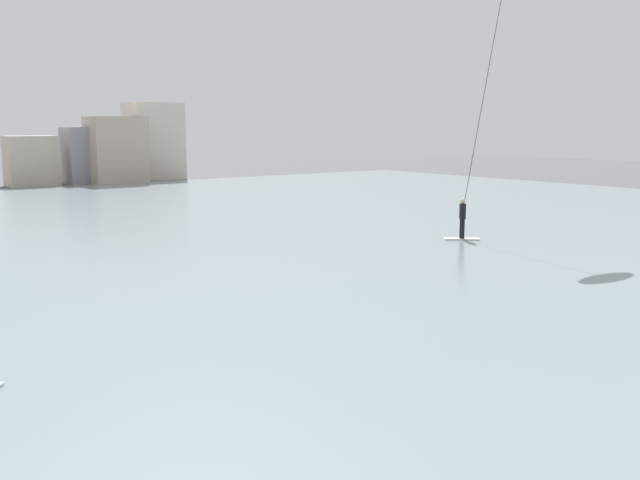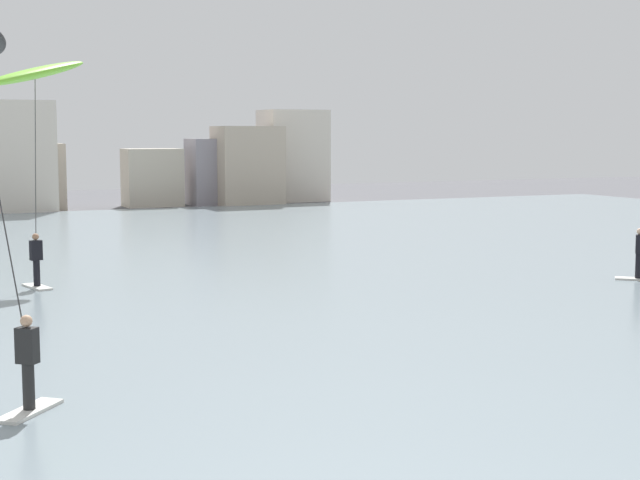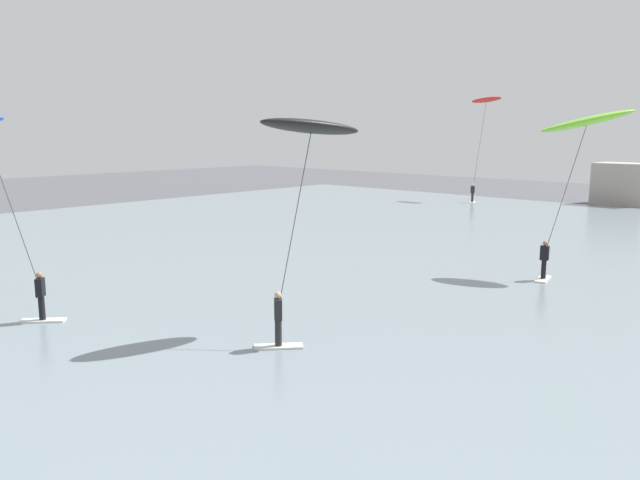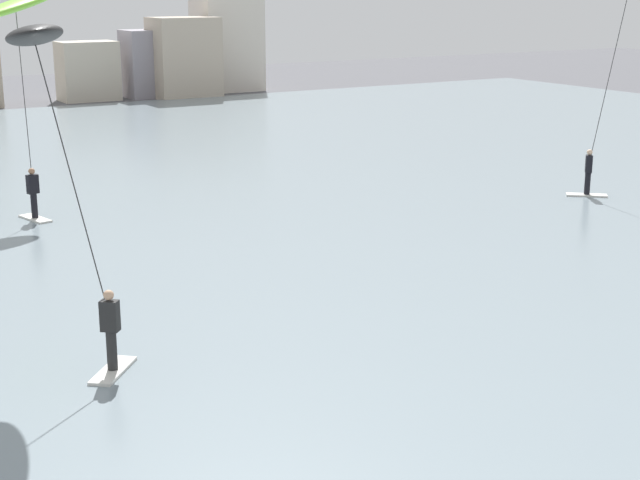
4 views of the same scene
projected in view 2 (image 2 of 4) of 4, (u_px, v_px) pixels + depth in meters
water_bay at (121, 271)px, 32.48m from camera, size 84.00×52.00×0.10m
far_shore_buildings at (142, 167)px, 61.11m from camera, size 33.47×5.53×6.70m
kitesurfer_lime at (35, 86)px, 30.05m from camera, size 3.90×4.47×7.18m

